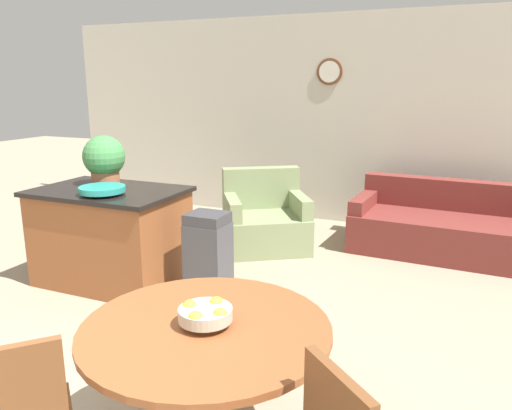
# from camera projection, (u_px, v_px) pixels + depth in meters

# --- Properties ---
(wall_back) EXTENTS (8.00, 0.09, 2.70)m
(wall_back) POSITION_uv_depth(u_px,v_px,m) (329.00, 121.00, 6.58)
(wall_back) COLOR beige
(wall_back) RESTS_ON ground_plane
(dining_table) EXTENTS (1.19, 1.19, 0.73)m
(dining_table) POSITION_uv_depth(u_px,v_px,m) (207.00, 357.00, 2.39)
(dining_table) COLOR brown
(dining_table) RESTS_ON ground_plane
(fruit_bowl) EXTENTS (0.26, 0.26, 0.11)m
(fruit_bowl) POSITION_uv_depth(u_px,v_px,m) (205.00, 314.00, 2.34)
(fruit_bowl) COLOR #B7B29E
(fruit_bowl) RESTS_ON dining_table
(kitchen_island) EXTENTS (1.34, 0.89, 0.90)m
(kitchen_island) POSITION_uv_depth(u_px,v_px,m) (111.00, 236.00, 4.66)
(kitchen_island) COLOR brown
(kitchen_island) RESTS_ON ground_plane
(teal_bowl) EXTENTS (0.40, 0.40, 0.07)m
(teal_bowl) POSITION_uv_depth(u_px,v_px,m) (102.00, 189.00, 4.32)
(teal_bowl) COLOR teal
(teal_bowl) RESTS_ON kitchen_island
(potted_plant) EXTENTS (0.39, 0.39, 0.47)m
(potted_plant) POSITION_uv_depth(u_px,v_px,m) (104.00, 159.00, 4.69)
(potted_plant) COLOR #A36642
(potted_plant) RESTS_ON kitchen_island
(trash_bin) EXTENTS (0.34, 0.30, 0.78)m
(trash_bin) POSITION_uv_depth(u_px,v_px,m) (208.00, 257.00, 4.28)
(trash_bin) COLOR #47474C
(trash_bin) RESTS_ON ground_plane
(couch) EXTENTS (2.03, 1.06, 0.77)m
(couch) POSITION_uv_depth(u_px,v_px,m) (447.00, 229.00, 5.50)
(couch) COLOR maroon
(couch) RESTS_ON ground_plane
(armchair) EXTENTS (1.21, 1.19, 0.88)m
(armchair) POSITION_uv_depth(u_px,v_px,m) (265.00, 222.00, 5.69)
(armchair) COLOR gray
(armchair) RESTS_ON ground_plane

